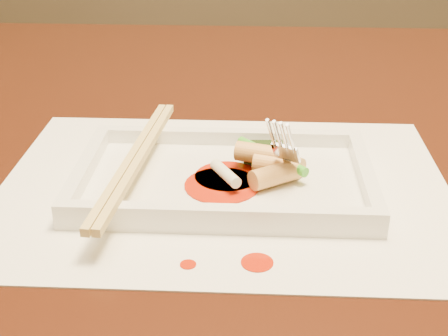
{
  "coord_description": "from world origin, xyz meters",
  "views": [
    {
      "loc": [
        0.08,
        -0.61,
        1.02
      ],
      "look_at": [
        0.05,
        -0.12,
        0.77
      ],
      "focal_mm": 50.0,
      "sensor_mm": 36.0,
      "label": 1
    }
  ],
  "objects_px": {
    "placemat": "(224,187)",
    "table": "(183,212)",
    "plate_base": "(224,182)",
    "fork": "(307,94)",
    "chopstick_a": "(131,158)"
  },
  "relations": [
    {
      "from": "plate_base",
      "to": "chopstick_a",
      "type": "bearing_deg",
      "value": 180.0
    },
    {
      "from": "fork",
      "to": "plate_base",
      "type": "bearing_deg",
      "value": -165.58
    },
    {
      "from": "placemat",
      "to": "plate_base",
      "type": "height_order",
      "value": "plate_base"
    },
    {
      "from": "table",
      "to": "placemat",
      "type": "distance_m",
      "value": 0.17
    },
    {
      "from": "plate_base",
      "to": "fork",
      "type": "xyz_separation_m",
      "value": [
        0.07,
        0.02,
        0.08
      ]
    },
    {
      "from": "placemat",
      "to": "fork",
      "type": "distance_m",
      "value": 0.11
    },
    {
      "from": "table",
      "to": "fork",
      "type": "height_order",
      "value": "fork"
    },
    {
      "from": "table",
      "to": "chopstick_a",
      "type": "distance_m",
      "value": 0.18
    },
    {
      "from": "placemat",
      "to": "plate_base",
      "type": "relative_size",
      "value": 1.54
    },
    {
      "from": "plate_base",
      "to": "chopstick_a",
      "type": "distance_m",
      "value": 0.08
    },
    {
      "from": "placemat",
      "to": "table",
      "type": "bearing_deg",
      "value": 113.64
    },
    {
      "from": "placemat",
      "to": "chopstick_a",
      "type": "distance_m",
      "value": 0.09
    },
    {
      "from": "placemat",
      "to": "fork",
      "type": "bearing_deg",
      "value": 14.42
    },
    {
      "from": "table",
      "to": "fork",
      "type": "xyz_separation_m",
      "value": [
        0.12,
        -0.1,
        0.18
      ]
    },
    {
      "from": "table",
      "to": "chopstick_a",
      "type": "xyz_separation_m",
      "value": [
        -0.03,
        -0.12,
        0.13
      ]
    }
  ]
}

